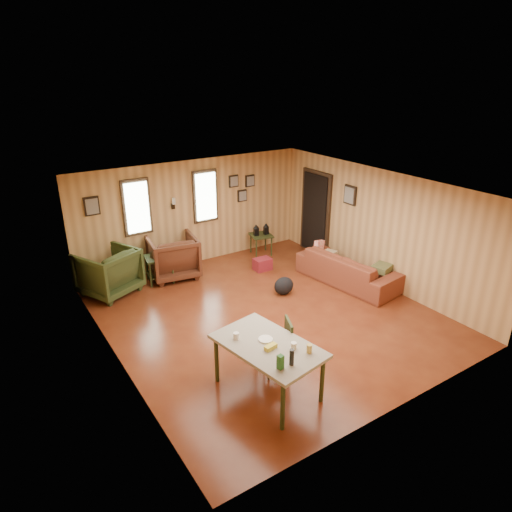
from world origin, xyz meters
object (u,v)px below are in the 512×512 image
at_px(sofa, 348,264).
at_px(dining_table, 269,349).
at_px(recliner_brown, 173,255).
at_px(recliner_green, 108,270).
at_px(end_table, 159,265).
at_px(side_table, 261,234).

relative_size(sofa, dining_table, 1.35).
relative_size(recliner_brown, recliner_green, 0.99).
xyz_separation_m(recliner_brown, end_table, (-0.36, -0.09, -0.11)).
relative_size(recliner_green, dining_table, 0.62).
bearing_deg(recliner_brown, recliner_green, 10.20).
distance_m(recliner_brown, dining_table, 4.32).
bearing_deg(recliner_brown, end_table, 23.09).
bearing_deg(dining_table, recliner_green, 92.69).
xyz_separation_m(sofa, recliner_green, (-4.36, 2.28, 0.08)).
bearing_deg(side_table, recliner_green, -179.08).
distance_m(recliner_brown, recliner_green, 1.41).
bearing_deg(dining_table, side_table, 47.47).
bearing_deg(end_table, dining_table, -91.22).
height_order(recliner_green, dining_table, recliner_green).
bearing_deg(dining_table, recliner_brown, 74.04).
height_order(recliner_brown, recliner_green, recliner_green).
xyz_separation_m(recliner_brown, side_table, (2.31, 0.03, 0.02)).
xyz_separation_m(sofa, recliner_brown, (-2.96, 2.30, 0.07)).
bearing_deg(recliner_brown, sofa, 151.07).
bearing_deg(recliner_green, side_table, 156.25).
xyz_separation_m(sofa, end_table, (-3.31, 2.21, -0.04)).
height_order(recliner_brown, end_table, recliner_brown).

